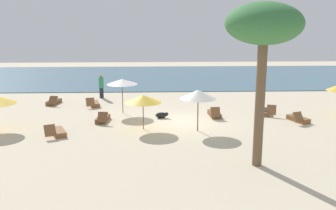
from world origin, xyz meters
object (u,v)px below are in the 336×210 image
person_0 (101,86)px  dog (162,115)px  umbrella_1 (143,99)px  lounger_3 (103,119)px  palm_0 (264,28)px  lounger_6 (298,119)px  umbrella_0 (122,82)px  lounger_1 (214,114)px  lounger_4 (54,102)px  lounger_5 (58,132)px  lounger_2 (94,104)px  lounger_0 (266,112)px  umbrella_2 (198,94)px

person_0 → dog: (4.51, -6.26, -0.73)m
umbrella_1 → dog: (1.09, 2.37, -1.55)m
lounger_3 → palm_0: 11.89m
lounger_6 → lounger_3: bearing=177.6°
umbrella_0 → palm_0: bearing=-55.8°
lounger_3 → lounger_6: size_ratio=0.98×
umbrella_0 → lounger_6: umbrella_0 is taller
umbrella_1 → lounger_1: (4.42, 2.63, -1.58)m
umbrella_0 → lounger_4: size_ratio=1.26×
lounger_5 → palm_0: bearing=-26.0°
person_0 → lounger_5: bearing=-96.7°
lounger_1 → lounger_2: bearing=158.1°
umbrella_1 → lounger_1: 5.38m
lounger_0 → palm_0: palm_0 is taller
lounger_4 → umbrella_1: bearing=-45.0°
umbrella_1 → lounger_4: 9.45m
lounger_0 → lounger_3: 10.39m
umbrella_0 → umbrella_1: umbrella_0 is taller
umbrella_2 → dog: 3.89m
lounger_3 → person_0: (-0.93, 6.91, 0.76)m
lounger_3 → dog: size_ratio=2.08×
lounger_2 → palm_0: (8.59, -11.48, 5.63)m
lounger_0 → umbrella_0: bearing=175.5°
lounger_4 → palm_0: palm_0 is taller
palm_0 → umbrella_0: bearing=124.2°
lounger_2 → lounger_0: bearing=-13.6°
umbrella_2 → lounger_6: umbrella_2 is taller
lounger_1 → lounger_0: bearing=7.9°
umbrella_0 → lounger_5: (-3.12, -4.79, -1.89)m
lounger_0 → umbrella_1: bearing=-158.4°
umbrella_1 → lounger_6: size_ratio=1.17×
umbrella_0 → dog: umbrella_0 is taller
lounger_6 → lounger_0: bearing=128.1°
lounger_4 → lounger_3: bearing=-49.9°
lounger_2 → dog: 5.86m
umbrella_2 → lounger_1: umbrella_2 is taller
dog → lounger_4: bearing=151.2°
umbrella_1 → lounger_4: (-6.59, 6.59, -1.57)m
umbrella_2 → lounger_5: 7.81m
lounger_4 → palm_0: size_ratio=0.26×
lounger_0 → lounger_4: (-14.40, 3.49, -0.00)m
lounger_2 → umbrella_0: bearing=-43.1°
umbrella_0 → lounger_0: size_ratio=1.28×
umbrella_0 → lounger_3: bearing=-116.7°
person_0 → palm_0: 17.25m
lounger_1 → lounger_2: 8.65m
dog → lounger_5: bearing=-149.5°
umbrella_1 → lounger_0: 8.55m
lounger_0 → lounger_6: (1.45, -1.86, -0.01)m
umbrella_2 → person_0: bearing=125.3°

